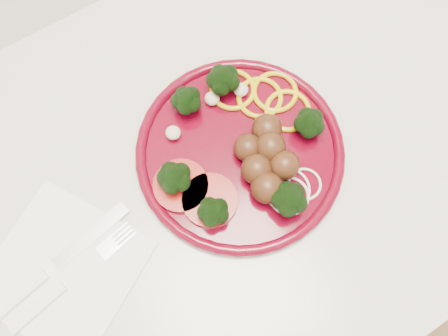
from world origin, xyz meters
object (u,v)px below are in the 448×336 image
napkin (63,270)px  knife (42,277)px  fork (53,295)px  plate (242,151)px

napkin → knife: size_ratio=0.83×
napkin → knife: knife is taller
fork → knife: bearing=83.0°
plate → knife: bearing=-179.1°
napkin → fork: bearing=-136.0°
knife → fork: bearing=-97.0°
napkin → knife: bearing=168.0°
knife → fork: knife is taller
plate → napkin: size_ratio=1.61×
plate → knife: (-0.28, -0.00, -0.01)m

